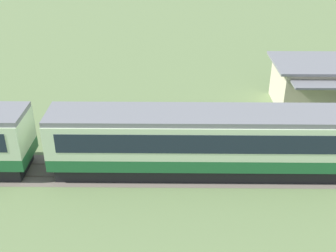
{
  "coord_description": "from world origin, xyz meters",
  "views": [
    {
      "loc": [
        -21.64,
        -20.84,
        15.22
      ],
      "look_at": [
        -21.91,
        3.36,
        2.26
      ],
      "focal_mm": 45.0,
      "sensor_mm": 36.0,
      "label": 1
    }
  ],
  "objects": [
    {
      "name": "passenger_train",
      "position": [
        -19.72,
        1.5,
        2.32
      ],
      "size": [
        97.26,
        3.14,
        4.18
      ],
      "color": "#1E6033",
      "rests_on": "ground_plane"
    },
    {
      "name": "railway_track",
      "position": [
        -29.8,
        1.5,
        0.01
      ],
      "size": [
        148.24,
        3.6,
        0.04
      ],
      "color": "#665B51",
      "rests_on": "ground_plane"
    }
  ]
}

